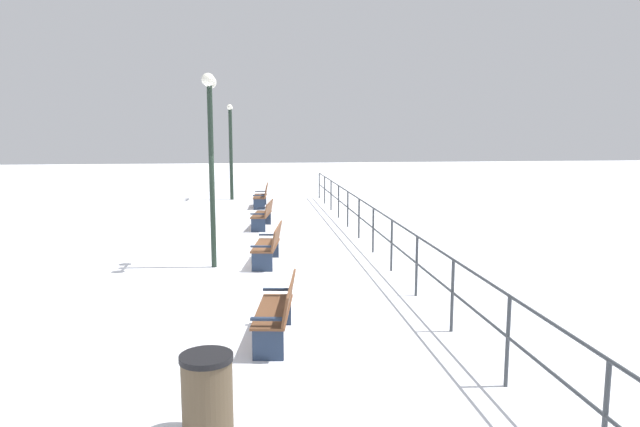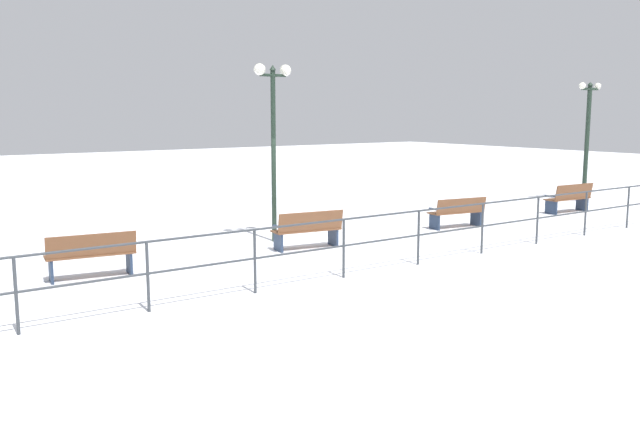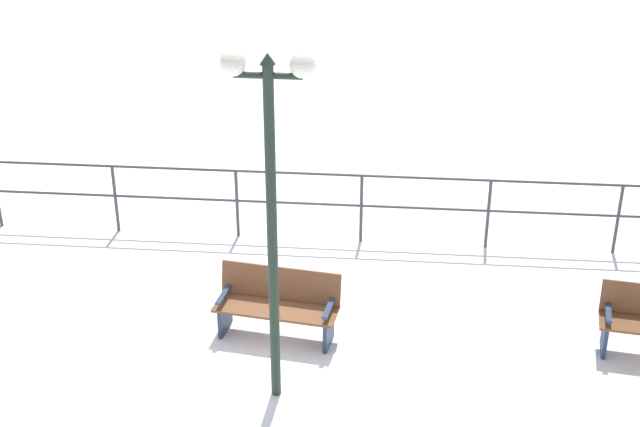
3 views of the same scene
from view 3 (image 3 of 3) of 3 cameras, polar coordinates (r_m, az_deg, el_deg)
name	(u,v)px [view 3 (image 3 of 3)]	position (r m, az deg, el deg)	size (l,w,h in m)	color
ground_plane	(277,335)	(12.43, -2.64, -7.41)	(80.00, 80.00, 0.00)	white
bench_third	(278,304)	(12.20, -2.61, -5.53)	(0.79, 1.67, 0.90)	brown
lamppost_middle	(270,164)	(9.87, -3.05, 3.04)	(0.28, 0.98, 4.25)	#1E2D23
waterfront_railing	(299,194)	(14.33, -1.31, 1.18)	(0.05, 25.17, 1.15)	#383D42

